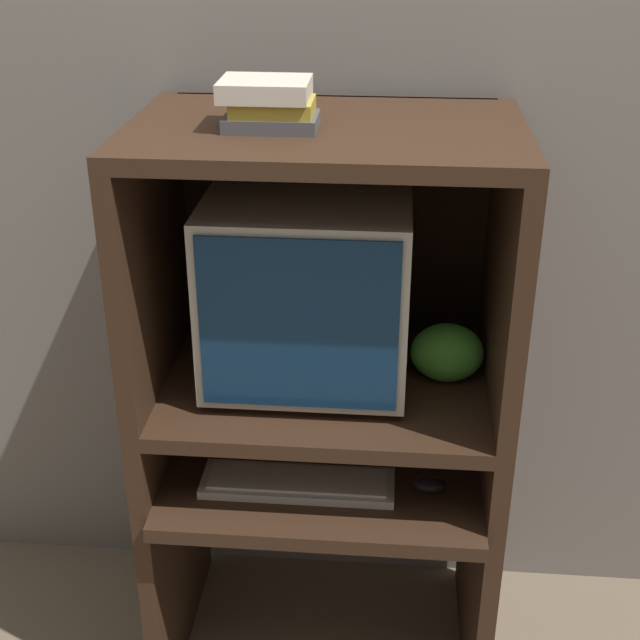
{
  "coord_description": "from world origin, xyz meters",
  "views": [
    {
      "loc": [
        0.14,
        -1.51,
        1.86
      ],
      "look_at": [
        -0.01,
        0.28,
        0.97
      ],
      "focal_mm": 50.0,
      "sensor_mm": 36.0,
      "label": 1
    }
  ],
  "objects_px": {
    "book_stack": "(269,103)",
    "crt_monitor": "(308,285)",
    "keyboard": "(298,483)",
    "mouse": "(429,484)",
    "snack_bag": "(447,352)"
  },
  "relations": [
    {
      "from": "mouse",
      "to": "snack_bag",
      "type": "height_order",
      "value": "snack_bag"
    },
    {
      "from": "keyboard",
      "to": "snack_bag",
      "type": "xyz_separation_m",
      "value": [
        0.33,
        0.17,
        0.26
      ]
    },
    {
      "from": "mouse",
      "to": "book_stack",
      "type": "distance_m",
      "value": 0.92
    },
    {
      "from": "book_stack",
      "to": "crt_monitor",
      "type": "bearing_deg",
      "value": 47.65
    },
    {
      "from": "mouse",
      "to": "crt_monitor",
      "type": "bearing_deg",
      "value": 151.79
    },
    {
      "from": "crt_monitor",
      "to": "book_stack",
      "type": "distance_m",
      "value": 0.44
    },
    {
      "from": "mouse",
      "to": "keyboard",
      "type": "bearing_deg",
      "value": -177.43
    },
    {
      "from": "crt_monitor",
      "to": "book_stack",
      "type": "height_order",
      "value": "book_stack"
    },
    {
      "from": "keyboard",
      "to": "book_stack",
      "type": "height_order",
      "value": "book_stack"
    },
    {
      "from": "crt_monitor",
      "to": "snack_bag",
      "type": "distance_m",
      "value": 0.36
    },
    {
      "from": "crt_monitor",
      "to": "book_stack",
      "type": "bearing_deg",
      "value": -132.35
    },
    {
      "from": "snack_bag",
      "to": "mouse",
      "type": "bearing_deg",
      "value": -101.1
    },
    {
      "from": "keyboard",
      "to": "book_stack",
      "type": "distance_m",
      "value": 0.85
    },
    {
      "from": "crt_monitor",
      "to": "keyboard",
      "type": "distance_m",
      "value": 0.45
    },
    {
      "from": "crt_monitor",
      "to": "book_stack",
      "type": "xyz_separation_m",
      "value": [
        -0.07,
        -0.07,
        0.42
      ]
    }
  ]
}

